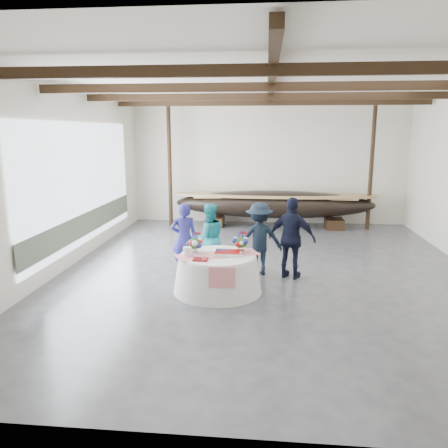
# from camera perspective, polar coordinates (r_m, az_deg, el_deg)

# --- Properties ---
(floor) EXTENTS (10.00, 12.00, 0.01)m
(floor) POSITION_cam_1_polar(r_m,az_deg,el_deg) (10.81, 5.65, -6.20)
(floor) COLOR #3D3D42
(floor) RESTS_ON ground
(wall_back) EXTENTS (10.00, 0.02, 4.50)m
(wall_back) POSITION_cam_1_polar(r_m,az_deg,el_deg) (16.31, 5.81, 8.02)
(wall_back) COLOR silver
(wall_back) RESTS_ON ground
(wall_front) EXTENTS (10.00, 0.02, 4.50)m
(wall_front) POSITION_cam_1_polar(r_m,az_deg,el_deg) (4.42, 6.26, -2.72)
(wall_front) COLOR silver
(wall_front) RESTS_ON ground
(wall_left) EXTENTS (0.02, 12.00, 4.50)m
(wall_left) POSITION_cam_1_polar(r_m,az_deg,el_deg) (11.45, -20.12, 5.68)
(wall_left) COLOR silver
(wall_left) RESTS_ON ground
(ceiling) EXTENTS (10.00, 12.00, 0.01)m
(ceiling) POSITION_cam_1_polar(r_m,az_deg,el_deg) (10.33, 6.19, 18.24)
(ceiling) COLOR white
(ceiling) RESTS_ON wall_back
(pavilion_structure) EXTENTS (9.80, 11.76, 4.50)m
(pavilion_structure) POSITION_cam_1_polar(r_m,az_deg,el_deg) (11.15, 6.09, 15.21)
(pavilion_structure) COLOR black
(pavilion_structure) RESTS_ON ground
(open_bay) EXTENTS (0.03, 7.00, 3.20)m
(open_bay) POSITION_cam_1_polar(r_m,az_deg,el_deg) (12.38, -17.79, 4.29)
(open_bay) COLOR silver
(open_bay) RESTS_ON ground
(longboat_display) EXTENTS (7.05, 1.41, 1.32)m
(longboat_display) POSITION_cam_1_polar(r_m,az_deg,el_deg) (15.58, 6.58, 2.61)
(longboat_display) COLOR black
(longboat_display) RESTS_ON ground
(banquet_table) EXTENTS (1.89, 1.89, 0.81)m
(banquet_table) POSITION_cam_1_polar(r_m,az_deg,el_deg) (9.37, -0.83, -6.43)
(banquet_table) COLOR silver
(banquet_table) RESTS_ON ground
(tabletop_items) EXTENTS (1.82, 1.19, 0.40)m
(tabletop_items) POSITION_cam_1_polar(r_m,az_deg,el_deg) (9.34, -1.00, -2.93)
(tabletop_items) COLOR red
(tabletop_items) RESTS_ON banquet_table
(guest_woman_blue) EXTENTS (0.70, 0.54, 1.71)m
(guest_woman_blue) POSITION_cam_1_polar(r_m,az_deg,el_deg) (10.52, -5.24, -1.86)
(guest_woman_blue) COLOR navy
(guest_woman_blue) RESTS_ON ground
(guest_woman_teal) EXTENTS (0.99, 0.89, 1.69)m
(guest_woman_teal) POSITION_cam_1_polar(r_m,az_deg,el_deg) (10.57, -1.98, -1.80)
(guest_woman_teal) COLOR teal
(guest_woman_teal) RESTS_ON ground
(guest_man_left) EXTENTS (1.21, 0.81, 1.74)m
(guest_man_left) POSITION_cam_1_polar(r_m,az_deg,el_deg) (10.42, 4.61, -1.90)
(guest_man_left) COLOR black
(guest_man_left) RESTS_ON ground
(guest_man_right) EXTENTS (1.21, 0.84, 1.90)m
(guest_man_right) POSITION_cam_1_polar(r_m,az_deg,el_deg) (10.18, 8.87, -1.85)
(guest_man_right) COLOR black
(guest_man_right) RESTS_ON ground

